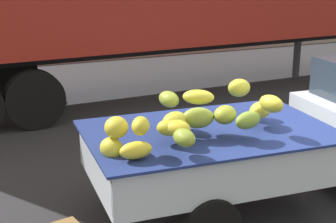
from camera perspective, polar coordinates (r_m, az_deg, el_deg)
ground at (r=6.94m, az=14.49°, el=-9.53°), size 220.00×220.00×0.00m
curb_strip at (r=15.80m, az=-8.11°, el=6.15°), size 80.00×0.80×0.16m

